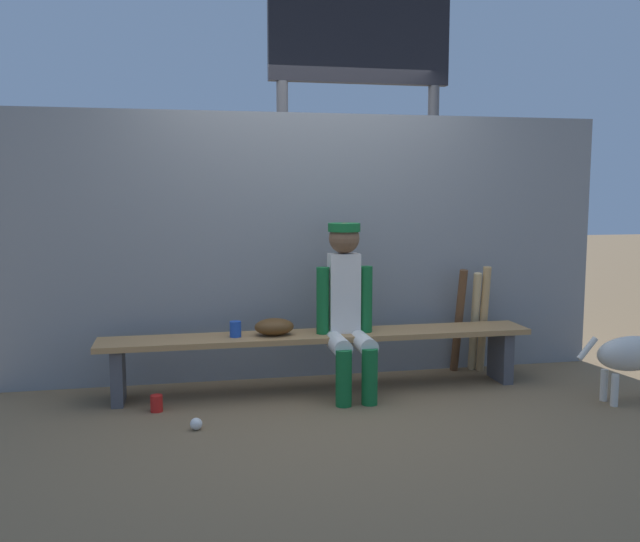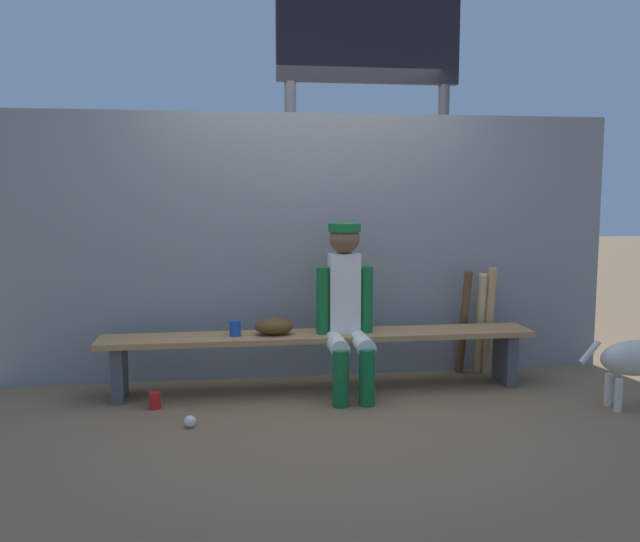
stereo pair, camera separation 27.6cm
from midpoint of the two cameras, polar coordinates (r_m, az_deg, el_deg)
ground_plane at (r=5.05m, az=1.59°, el=-9.90°), size 30.00×30.00×0.00m
chainlink_fence at (r=5.27m, az=0.85°, el=2.00°), size 4.71×0.03×2.02m
dugout_bench at (r=4.97m, az=1.60°, el=-6.09°), size 3.11×0.36×0.42m
player_seated at (r=4.84m, az=3.87°, el=-2.76°), size 0.41×0.55×1.22m
baseball_glove at (r=4.89m, az=-2.23°, el=-4.61°), size 0.28×0.20×0.12m
bat_wood_dark at (r=5.52m, az=13.26°, el=-4.18°), size 0.08×0.20×0.83m
bat_wood_natural at (r=5.58m, az=14.55°, el=-4.26°), size 0.09×0.20×0.81m
bat_wood_tan at (r=5.58m, az=15.26°, el=-4.04°), size 0.07×0.15×0.85m
baseball at (r=4.36m, az=-8.92°, el=-12.25°), size 0.07×0.07×0.07m
cup_on_ground at (r=4.74m, az=-11.90°, el=-10.49°), size 0.08×0.08×0.11m
cup_on_bench at (r=4.87m, az=-5.45°, el=-4.75°), size 0.08×0.08×0.11m
scoreboard at (r=6.24m, az=5.90°, el=15.70°), size 1.88×0.27×3.53m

